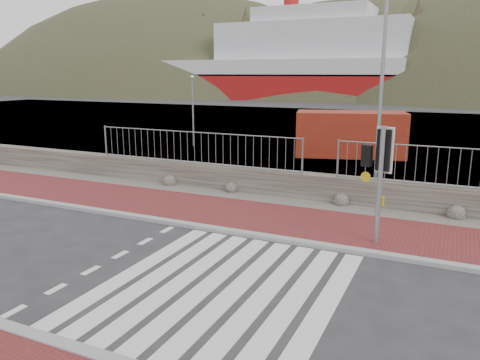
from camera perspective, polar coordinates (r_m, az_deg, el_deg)
The scene contains 14 objects.
ground at distance 9.75m, azimuth -2.16°, elevation -12.90°, with size 220.00×220.00×0.00m, color #28282B.
sidewalk_far at distance 13.61m, azimuth 6.50°, elevation -5.16°, with size 40.00×3.00×0.08m, color maroon.
kerb_far at distance 12.27m, azimuth 4.26°, elevation -7.11°, with size 40.00×0.25×0.12m, color gray.
zebra_crossing at distance 9.75m, azimuth -2.16°, elevation -12.87°, with size 4.62×5.60×0.01m.
gravel_strip at distance 15.45m, azimuth 8.86°, elevation -3.07°, with size 40.00×1.50×0.06m, color #59544C.
stone_wall at distance 16.09m, azimuth 9.71°, elevation -0.91°, with size 40.00×0.60×0.90m, color #443E38.
railing at distance 15.68m, azimuth 9.76°, elevation 3.84°, with size 18.07×0.07×1.22m.
quay at distance 36.18m, azimuth 18.42°, elevation 5.54°, with size 120.00×40.00×0.50m, color #4C4C4F.
water at distance 70.95m, azimuth 21.85°, elevation 8.60°, with size 220.00×50.00×0.05m, color #3F4C54.
ferry at distance 80.96m, azimuth 4.26°, elevation 13.70°, with size 50.00×16.00×20.00m.
hills_backdrop at distance 99.56m, azimuth 25.50°, elevation -4.27°, with size 254.00×90.00×100.00m.
traffic_signal_far at distance 11.84m, azimuth 16.66°, elevation 2.31°, with size 0.74×0.39×3.01m.
streetlight at distance 16.02m, azimuth 17.29°, elevation 11.44°, with size 1.44×0.67×7.09m.
shipping_container at distance 25.07m, azimuth 13.27°, elevation 5.49°, with size 5.50×2.29×2.29m, color #963510.
Camera 1 is at (4.01, -7.81, 4.25)m, focal length 35.00 mm.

